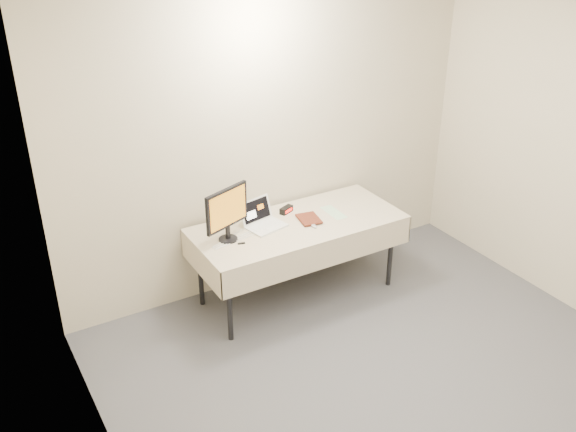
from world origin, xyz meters
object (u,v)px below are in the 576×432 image
laptop (262,220)px  book (300,210)px  monitor (227,210)px  table (298,229)px

laptop → book: 0.34m
monitor → table: bearing=-23.3°
laptop → table: bearing=-33.8°
table → book: book is taller
laptop → book: bearing=-31.7°
table → monitor: bearing=177.5°
monitor → book: monitor is taller
book → monitor: bearing=-171.8°
monitor → book: bearing=-22.8°
monitor → laptop: bearing=-7.6°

